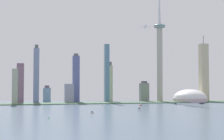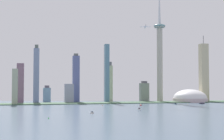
{
  "view_description": "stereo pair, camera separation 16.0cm",
  "coord_description": "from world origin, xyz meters",
  "px_view_note": "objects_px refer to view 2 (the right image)",
  "views": [
    {
      "loc": [
        -144.97,
        -394.59,
        51.96
      ],
      "look_at": [
        46.64,
        474.14,
        93.22
      ],
      "focal_mm": 50.49,
      "sensor_mm": 36.0,
      "label": 1
    },
    {
      "loc": [
        -144.81,
        -394.62,
        51.96
      ],
      "look_at": [
        46.64,
        474.14,
        93.22
      ],
      "focal_mm": 50.49,
      "sensor_mm": 36.0,
      "label": 2
    }
  ],
  "objects_px": {
    "channel_buoy_2": "(102,105)",
    "airplane": "(145,27)",
    "skyscraper_8": "(144,92)",
    "boat_2": "(139,109)",
    "skyscraper_6": "(107,73)",
    "skyscraper_3": "(47,94)",
    "boat_6": "(176,104)",
    "skyscraper_2": "(69,93)",
    "skyscraper_4": "(15,87)",
    "boat_0": "(202,103)",
    "skyscraper_7": "(76,79)",
    "channel_buoy_0": "(188,104)",
    "observation_tower": "(160,51)",
    "boat_5": "(141,105)",
    "skyscraper_0": "(110,83)",
    "boat_1": "(92,113)",
    "skyscraper_9": "(36,75)",
    "skyscraper_5": "(204,73)",
    "skyscraper_10": "(20,83)",
    "stadium_dome": "(190,98)"
  },
  "relations": [
    {
      "from": "skyscraper_0",
      "to": "boat_0",
      "type": "height_order",
      "value": "skyscraper_0"
    },
    {
      "from": "skyscraper_2",
      "to": "skyscraper_9",
      "type": "distance_m",
      "value": 115.38
    },
    {
      "from": "skyscraper_3",
      "to": "boat_6",
      "type": "xyz_separation_m",
      "value": [
        331.27,
        -184.6,
        -21.49
      ]
    },
    {
      "from": "observation_tower",
      "to": "skyscraper_3",
      "type": "distance_m",
      "value": 363.63
    },
    {
      "from": "skyscraper_10",
      "to": "boat_2",
      "type": "bearing_deg",
      "value": -50.59
    },
    {
      "from": "skyscraper_4",
      "to": "boat_1",
      "type": "bearing_deg",
      "value": -62.01
    },
    {
      "from": "skyscraper_5",
      "to": "skyscraper_10",
      "type": "distance_m",
      "value": 551.65
    },
    {
      "from": "skyscraper_10",
      "to": "boat_1",
      "type": "bearing_deg",
      "value": -68.11
    },
    {
      "from": "skyscraper_3",
      "to": "skyscraper_10",
      "type": "bearing_deg",
      "value": -156.7
    },
    {
      "from": "boat_2",
      "to": "skyscraper_9",
      "type": "bearing_deg",
      "value": 60.17
    },
    {
      "from": "skyscraper_7",
      "to": "skyscraper_3",
      "type": "bearing_deg",
      "value": 162.9
    },
    {
      "from": "observation_tower",
      "to": "skyscraper_10",
      "type": "xyz_separation_m",
      "value": [
        -406.36,
        39.32,
        -97.93
      ]
    },
    {
      "from": "stadium_dome",
      "to": "skyscraper_6",
      "type": "height_order",
      "value": "skyscraper_6"
    },
    {
      "from": "skyscraper_10",
      "to": "airplane",
      "type": "xyz_separation_m",
      "value": [
        322.72,
        -153.77,
        145.43
      ]
    },
    {
      "from": "boat_0",
      "to": "observation_tower",
      "type": "bearing_deg",
      "value": -86.56
    },
    {
      "from": "skyscraper_6",
      "to": "skyscraper_4",
      "type": "bearing_deg",
      "value": -168.47
    },
    {
      "from": "skyscraper_3",
      "to": "boat_2",
      "type": "xyz_separation_m",
      "value": [
        181.09,
        -344.08,
        -20.84
      ]
    },
    {
      "from": "skyscraper_4",
      "to": "skyscraper_8",
      "type": "distance_m",
      "value": 380.08
    },
    {
      "from": "skyscraper_3",
      "to": "boat_5",
      "type": "bearing_deg",
      "value": -42.75
    },
    {
      "from": "skyscraper_3",
      "to": "boat_5",
      "type": "xyz_separation_m",
      "value": [
        226.76,
        -209.63,
        -21.29
      ]
    },
    {
      "from": "boat_6",
      "to": "channel_buoy_2",
      "type": "distance_m",
      "value": 200.81
    },
    {
      "from": "skyscraper_2",
      "to": "skyscraper_4",
      "type": "bearing_deg",
      "value": -160.57
    },
    {
      "from": "observation_tower",
      "to": "airplane",
      "type": "bearing_deg",
      "value": -126.16
    },
    {
      "from": "skyscraper_9",
      "to": "observation_tower",
      "type": "bearing_deg",
      "value": -9.09
    },
    {
      "from": "skyscraper_4",
      "to": "skyscraper_10",
      "type": "distance_m",
      "value": 76.28
    },
    {
      "from": "skyscraper_10",
      "to": "boat_2",
      "type": "distance_m",
      "value": 407.18
    },
    {
      "from": "boat_2",
      "to": "observation_tower",
      "type": "bearing_deg",
      "value": -1.42
    },
    {
      "from": "skyscraper_3",
      "to": "skyscraper_8",
      "type": "xyz_separation_m",
      "value": [
        290.98,
        -43.43,
        6.87
      ]
    },
    {
      "from": "channel_buoy_2",
      "to": "airplane",
      "type": "distance_m",
      "value": 232.33
    },
    {
      "from": "skyscraper_0",
      "to": "skyscraper_10",
      "type": "bearing_deg",
      "value": -178.31
    },
    {
      "from": "boat_1",
      "to": "skyscraper_5",
      "type": "bearing_deg",
      "value": 173.75
    },
    {
      "from": "skyscraper_6",
      "to": "skyscraper_3",
      "type": "bearing_deg",
      "value": 162.02
    },
    {
      "from": "stadium_dome",
      "to": "boat_0",
      "type": "xyz_separation_m",
      "value": [
        -14.38,
        -98.61,
        -8.8
      ]
    },
    {
      "from": "observation_tower",
      "to": "skyscraper_8",
      "type": "distance_m",
      "value": 134.19
    },
    {
      "from": "skyscraper_6",
      "to": "skyscraper_9",
      "type": "bearing_deg",
      "value": 168.31
    },
    {
      "from": "skyscraper_5",
      "to": "skyscraper_9",
      "type": "distance_m",
      "value": 508.86
    },
    {
      "from": "skyscraper_8",
      "to": "boat_2",
      "type": "bearing_deg",
      "value": -110.08
    },
    {
      "from": "skyscraper_9",
      "to": "boat_6",
      "type": "xyz_separation_m",
      "value": [
        362.42,
        -170.91,
        -80.37
      ]
    },
    {
      "from": "stadium_dome",
      "to": "airplane",
      "type": "distance_m",
      "value": 276.6
    },
    {
      "from": "boat_0",
      "to": "channel_buoy_0",
      "type": "height_order",
      "value": "boat_0"
    },
    {
      "from": "boat_1",
      "to": "skyscraper_9",
      "type": "bearing_deg",
      "value": -120.54
    },
    {
      "from": "boat_5",
      "to": "boat_2",
      "type": "bearing_deg",
      "value": 171.12
    },
    {
      "from": "skyscraper_4",
      "to": "boat_0",
      "type": "relative_size",
      "value": 5.09
    },
    {
      "from": "skyscraper_2",
      "to": "boat_6",
      "type": "relative_size",
      "value": 7.25
    },
    {
      "from": "skyscraper_7",
      "to": "channel_buoy_0",
      "type": "bearing_deg",
      "value": -32.54
    },
    {
      "from": "skyscraper_6",
      "to": "skyscraper_9",
      "type": "xyz_separation_m",
      "value": [
        -202.48,
        41.91,
        -4.08
      ]
    },
    {
      "from": "skyscraper_7",
      "to": "boat_1",
      "type": "relative_size",
      "value": 20.66
    },
    {
      "from": "skyscraper_2",
      "to": "airplane",
      "type": "bearing_deg",
      "value": -34.77
    },
    {
      "from": "skyscraper_0",
      "to": "skyscraper_8",
      "type": "relative_size",
      "value": 1.93
    },
    {
      "from": "observation_tower",
      "to": "skyscraper_5",
      "type": "relative_size",
      "value": 1.81
    }
  ]
}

